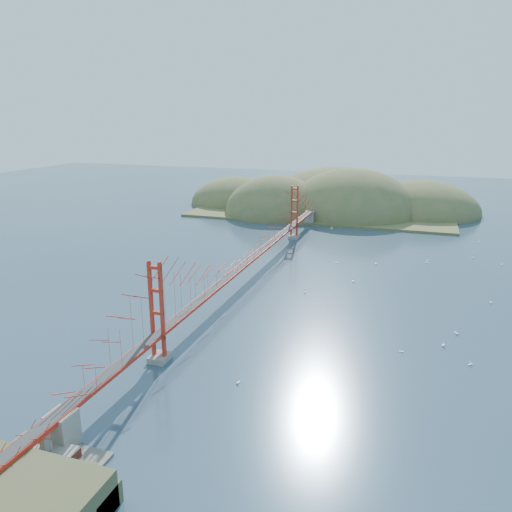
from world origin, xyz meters
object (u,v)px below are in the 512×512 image
(fort, at_px, (53,455))
(sailboat_2, at_px, (401,351))
(sailboat_1, at_px, (353,281))
(sailboat_0, at_px, (305,292))
(bridge, at_px, (249,239))

(fort, relative_size, sailboat_2, 6.53)
(sailboat_1, bearing_deg, sailboat_0, -129.92)
(fort, bearing_deg, sailboat_1, 72.62)
(fort, distance_m, sailboat_0, 45.72)
(sailboat_2, bearing_deg, sailboat_0, 134.00)
(bridge, xyz_separation_m, sailboat_2, (25.70, -19.24, -6.87))
(bridge, distance_m, sailboat_0, 12.88)
(fort, xyz_separation_m, sailboat_2, (25.30, 28.74, -0.53))
(bridge, height_order, sailboat_2, bridge)
(sailboat_1, relative_size, sailboat_2, 1.28)
(fort, height_order, sailboat_0, fort)
(sailboat_2, bearing_deg, bridge, 143.17)
(sailboat_1, height_order, sailboat_2, sailboat_1)
(sailboat_0, bearing_deg, bridge, 162.03)
(sailboat_1, distance_m, sailboat_0, 9.97)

